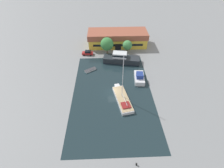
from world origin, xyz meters
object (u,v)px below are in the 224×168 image
(parked_car, at_px, (88,53))
(warehouse_building, at_px, (117,38))
(quay_tree_near_building, at_px, (107,44))
(small_dinghy, at_px, (90,70))
(sailboat_moored, at_px, (122,99))
(motor_cruiser, at_px, (121,59))
(quay_tree_by_water, at_px, (127,45))
(cabin_boat, at_px, (139,77))

(parked_car, bearing_deg, warehouse_building, -52.02)
(quay_tree_near_building, distance_m, small_dinghy, 12.75)
(sailboat_moored, height_order, small_dinghy, sailboat_moored)
(sailboat_moored, bearing_deg, motor_cruiser, 75.16)
(quay_tree_by_water, height_order, motor_cruiser, quay_tree_by_water)
(motor_cruiser, bearing_deg, sailboat_moored, -173.34)
(cabin_boat, bearing_deg, quay_tree_near_building, 125.84)
(warehouse_building, bearing_deg, small_dinghy, -118.85)
(motor_cruiser, distance_m, cabin_boat, 11.98)
(parked_car, relative_size, motor_cruiser, 0.32)
(sailboat_moored, distance_m, small_dinghy, 17.66)
(warehouse_building, height_order, small_dinghy, warehouse_building)
(parked_car, height_order, motor_cruiser, motor_cruiser)
(quay_tree_near_building, distance_m, parked_car, 8.40)
(quay_tree_near_building, xyz_separation_m, sailboat_moored, (3.78, -25.19, -3.97))
(small_dinghy, bearing_deg, motor_cruiser, 82.15)
(quay_tree_by_water, bearing_deg, motor_cruiser, -115.78)
(parked_car, bearing_deg, small_dinghy, -167.20)
(parked_car, height_order, small_dinghy, parked_car)
(motor_cruiser, bearing_deg, quay_tree_by_water, -15.73)
(small_dinghy, bearing_deg, cabin_boat, 36.85)
(warehouse_building, relative_size, quay_tree_by_water, 4.35)
(sailboat_moored, bearing_deg, parked_car, 102.41)
(parked_car, xyz_separation_m, cabin_boat, (17.40, -16.66, 0.17))
(quay_tree_by_water, xyz_separation_m, cabin_boat, (2.13, -16.68, -2.72))
(parked_car, bearing_deg, quay_tree_by_water, -85.47)
(quay_tree_near_building, distance_m, motor_cruiser, 7.96)
(quay_tree_by_water, distance_m, parked_car, 15.54)
(sailboat_moored, height_order, motor_cruiser, sailboat_moored)
(sailboat_moored, bearing_deg, quay_tree_near_building, 87.09)
(cabin_boat, bearing_deg, motor_cruiser, 118.84)
(warehouse_building, height_order, sailboat_moored, sailboat_moored)
(motor_cruiser, xyz_separation_m, cabin_boat, (4.92, -10.92, -0.37))
(quay_tree_by_water, distance_m, sailboat_moored, 26.09)
(parked_car, relative_size, cabin_boat, 0.65)
(sailboat_moored, relative_size, small_dinghy, 3.40)
(quay_tree_by_water, bearing_deg, sailboat_moored, -98.80)
(warehouse_building, height_order, parked_car, warehouse_building)
(warehouse_building, xyz_separation_m, quay_tree_by_water, (3.25, -7.94, 0.74))
(parked_car, relative_size, small_dinghy, 1.04)
(warehouse_building, height_order, motor_cruiser, warehouse_building)
(quay_tree_by_water, bearing_deg, warehouse_building, 112.28)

